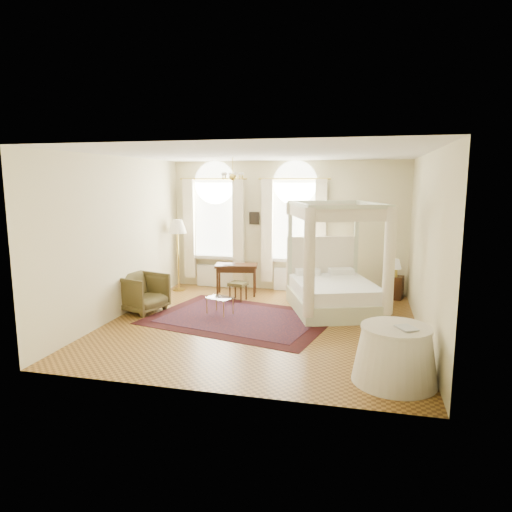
{
  "coord_description": "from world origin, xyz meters",
  "views": [
    {
      "loc": [
        1.93,
        -8.44,
        2.81
      ],
      "look_at": [
        -0.19,
        0.4,
        1.3
      ],
      "focal_mm": 32.0,
      "sensor_mm": 36.0,
      "label": 1
    }
  ],
  "objects_px": {
    "writing_desk": "(236,269)",
    "nightstand": "(394,287)",
    "side_table": "(395,355)",
    "canopy_bed": "(334,287)",
    "coffee_table": "(220,299)",
    "floor_lamp": "(177,230)",
    "armchair": "(142,293)",
    "stool": "(238,285)"
  },
  "relations": [
    {
      "from": "writing_desk",
      "to": "stool",
      "type": "bearing_deg",
      "value": -70.25
    },
    {
      "from": "armchair",
      "to": "coffee_table",
      "type": "height_order",
      "value": "armchair"
    },
    {
      "from": "armchair",
      "to": "side_table",
      "type": "xyz_separation_m",
      "value": [
        5.11,
        -2.38,
        -0.01
      ]
    },
    {
      "from": "armchair",
      "to": "coffee_table",
      "type": "bearing_deg",
      "value": -67.76
    },
    {
      "from": "stool",
      "to": "side_table",
      "type": "distance_m",
      "value": 5.01
    },
    {
      "from": "floor_lamp",
      "to": "armchair",
      "type": "bearing_deg",
      "value": -90.0
    },
    {
      "from": "nightstand",
      "to": "writing_desk",
      "type": "bearing_deg",
      "value": -172.2
    },
    {
      "from": "coffee_table",
      "to": "nightstand",
      "type": "bearing_deg",
      "value": 31.17
    },
    {
      "from": "coffee_table",
      "to": "floor_lamp",
      "type": "height_order",
      "value": "floor_lamp"
    },
    {
      "from": "coffee_table",
      "to": "armchair",
      "type": "bearing_deg",
      "value": -174.28
    },
    {
      "from": "writing_desk",
      "to": "nightstand",
      "type": "bearing_deg",
      "value": 7.8
    },
    {
      "from": "canopy_bed",
      "to": "writing_desk",
      "type": "height_order",
      "value": "canopy_bed"
    },
    {
      "from": "nightstand",
      "to": "coffee_table",
      "type": "height_order",
      "value": "nightstand"
    },
    {
      "from": "canopy_bed",
      "to": "stool",
      "type": "bearing_deg",
      "value": 170.94
    },
    {
      "from": "nightstand",
      "to": "armchair",
      "type": "relative_size",
      "value": 0.61
    },
    {
      "from": "writing_desk",
      "to": "coffee_table",
      "type": "bearing_deg",
      "value": -86.02
    },
    {
      "from": "canopy_bed",
      "to": "armchair",
      "type": "bearing_deg",
      "value": -166.16
    },
    {
      "from": "stool",
      "to": "canopy_bed",
      "type": "bearing_deg",
      "value": -9.06
    },
    {
      "from": "writing_desk",
      "to": "armchair",
      "type": "xyz_separation_m",
      "value": [
        -1.59,
        -1.87,
        -0.25
      ]
    },
    {
      "from": "canopy_bed",
      "to": "stool",
      "type": "height_order",
      "value": "canopy_bed"
    },
    {
      "from": "nightstand",
      "to": "stool",
      "type": "relative_size",
      "value": 1.24
    },
    {
      "from": "coffee_table",
      "to": "floor_lamp",
      "type": "xyz_separation_m",
      "value": [
        -1.71,
        1.82,
        1.23
      ]
    },
    {
      "from": "floor_lamp",
      "to": "nightstand",
      "type": "bearing_deg",
      "value": 4.25
    },
    {
      "from": "canopy_bed",
      "to": "writing_desk",
      "type": "relative_size",
      "value": 2.36
    },
    {
      "from": "stool",
      "to": "side_table",
      "type": "height_order",
      "value": "side_table"
    },
    {
      "from": "stool",
      "to": "floor_lamp",
      "type": "xyz_separation_m",
      "value": [
        -1.77,
        0.64,
        1.2
      ]
    },
    {
      "from": "coffee_table",
      "to": "floor_lamp",
      "type": "distance_m",
      "value": 2.78
    },
    {
      "from": "stool",
      "to": "coffee_table",
      "type": "height_order",
      "value": "stool"
    },
    {
      "from": "floor_lamp",
      "to": "side_table",
      "type": "relative_size",
      "value": 1.54
    },
    {
      "from": "writing_desk",
      "to": "side_table",
      "type": "distance_m",
      "value": 5.53
    },
    {
      "from": "canopy_bed",
      "to": "floor_lamp",
      "type": "relative_size",
      "value": 1.43
    },
    {
      "from": "writing_desk",
      "to": "armchair",
      "type": "distance_m",
      "value": 2.47
    },
    {
      "from": "canopy_bed",
      "to": "armchair",
      "type": "xyz_separation_m",
      "value": [
        -4.04,
        -1.0,
        -0.12
      ]
    },
    {
      "from": "writing_desk",
      "to": "coffee_table",
      "type": "height_order",
      "value": "writing_desk"
    },
    {
      "from": "stool",
      "to": "floor_lamp",
      "type": "bearing_deg",
      "value": 160.28
    },
    {
      "from": "nightstand",
      "to": "armchair",
      "type": "bearing_deg",
      "value": -156.03
    },
    {
      "from": "nightstand",
      "to": "coffee_table",
      "type": "xyz_separation_m",
      "value": [
        -3.67,
        -2.22,
        0.05
      ]
    },
    {
      "from": "canopy_bed",
      "to": "side_table",
      "type": "bearing_deg",
      "value": -72.32
    },
    {
      "from": "canopy_bed",
      "to": "floor_lamp",
      "type": "height_order",
      "value": "canopy_bed"
    },
    {
      "from": "coffee_table",
      "to": "side_table",
      "type": "distance_m",
      "value": 4.26
    },
    {
      "from": "writing_desk",
      "to": "armchair",
      "type": "bearing_deg",
      "value": -130.31
    },
    {
      "from": "armchair",
      "to": "floor_lamp",
      "type": "relative_size",
      "value": 0.49
    }
  ]
}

